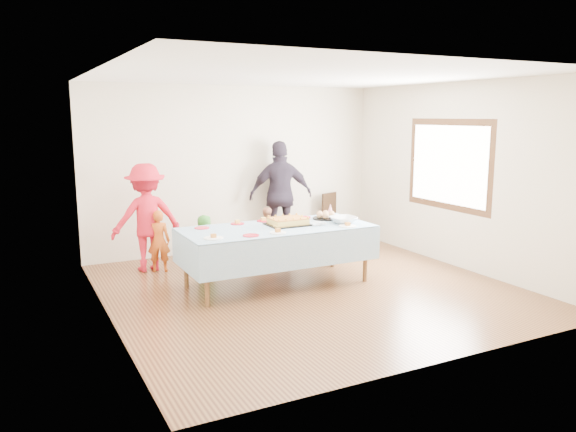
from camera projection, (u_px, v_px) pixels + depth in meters
name	position (u px, v px, depth m)	size (l,w,h in m)	color
ground	(308.00, 288.00, 7.31)	(5.00, 5.00, 0.00)	#432213
room_walls	(313.00, 152.00, 7.02)	(5.04, 5.04, 2.72)	beige
party_table	(277.00, 231.00, 7.37)	(2.50, 1.10, 0.78)	#56351D
birthday_cake	(288.00, 222.00, 7.47)	(0.55, 0.42, 0.10)	black
rolls_tray	(326.00, 216.00, 7.90)	(0.37, 0.37, 0.11)	black
punch_bowl	(343.00, 220.00, 7.62)	(0.36, 0.36, 0.09)	silver
party_hat	(330.00, 210.00, 8.17)	(0.10, 0.10, 0.18)	silver
fork_pile	(319.00, 223.00, 7.44)	(0.24, 0.18, 0.07)	white
plate_red_far_a	(202.00, 228.00, 7.27)	(0.19, 0.19, 0.01)	red
plate_red_far_b	(237.00, 224.00, 7.54)	(0.18, 0.18, 0.01)	red
plate_red_far_c	(263.00, 221.00, 7.74)	(0.18, 0.18, 0.01)	red
plate_red_far_d	(304.00, 217.00, 8.02)	(0.19, 0.19, 0.01)	red
plate_red_near	(251.00, 235.00, 6.81)	(0.20, 0.20, 0.01)	red
plate_white_left	(214.00, 238.00, 6.66)	(0.24, 0.24, 0.01)	white
plate_white_mid	(278.00, 233.00, 6.97)	(0.21, 0.21, 0.01)	white
plate_white_right	(348.00, 226.00, 7.39)	(0.23, 0.23, 0.01)	white
dining_chair	(333.00, 215.00, 9.96)	(0.48, 0.48, 0.87)	black
toddler_left	(159.00, 241.00, 8.03)	(0.33, 0.22, 0.90)	#C65318
toddler_mid	(205.00, 243.00, 8.09)	(0.40, 0.26, 0.82)	#347D29
toddler_right	(266.00, 232.00, 8.90)	(0.39, 0.30, 0.79)	tan
adult_left	(146.00, 217.00, 8.05)	(1.00, 0.58, 1.55)	red
adult_right	(281.00, 195.00, 9.38)	(1.06, 0.44, 1.81)	#2D2533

